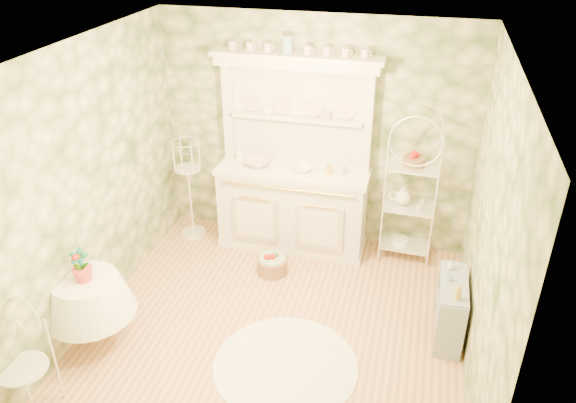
% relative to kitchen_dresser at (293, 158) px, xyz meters
% --- Properties ---
extents(floor, '(3.60, 3.60, 0.00)m').
position_rel_kitchen_dresser_xyz_m(floor, '(0.20, -1.52, -1.15)').
color(floor, tan).
rests_on(floor, ground).
extents(ceiling, '(3.60, 3.60, 0.00)m').
position_rel_kitchen_dresser_xyz_m(ceiling, '(0.20, -1.52, 1.56)').
color(ceiling, white).
rests_on(ceiling, floor).
extents(wall_left, '(3.60, 3.60, 0.00)m').
position_rel_kitchen_dresser_xyz_m(wall_left, '(-1.60, -1.52, 0.21)').
color(wall_left, beige).
rests_on(wall_left, floor).
extents(wall_right, '(3.60, 3.60, 0.00)m').
position_rel_kitchen_dresser_xyz_m(wall_right, '(2.00, -1.52, 0.21)').
color(wall_right, beige).
rests_on(wall_right, floor).
extents(wall_back, '(3.60, 3.60, 0.00)m').
position_rel_kitchen_dresser_xyz_m(wall_back, '(0.20, 0.28, 0.21)').
color(wall_back, beige).
rests_on(wall_back, floor).
extents(wall_front, '(3.60, 3.60, 0.00)m').
position_rel_kitchen_dresser_xyz_m(wall_front, '(0.20, -3.32, 0.21)').
color(wall_front, beige).
rests_on(wall_front, floor).
extents(kitchen_dresser, '(1.87, 0.61, 2.29)m').
position_rel_kitchen_dresser_xyz_m(kitchen_dresser, '(0.00, 0.00, 0.00)').
color(kitchen_dresser, white).
rests_on(kitchen_dresser, floor).
extents(bakers_rack, '(0.55, 0.41, 1.70)m').
position_rel_kitchen_dresser_xyz_m(bakers_rack, '(1.34, 0.10, -0.30)').
color(bakers_rack, white).
rests_on(bakers_rack, floor).
extents(side_shelf, '(0.28, 0.69, 0.58)m').
position_rel_kitchen_dresser_xyz_m(side_shelf, '(1.84, -1.20, -0.86)').
color(side_shelf, '#909CAF').
rests_on(side_shelf, floor).
extents(round_table, '(0.75, 0.75, 0.71)m').
position_rel_kitchen_dresser_xyz_m(round_table, '(-1.41, -2.12, -0.79)').
color(round_table, white).
rests_on(round_table, floor).
extents(cafe_chair, '(0.50, 0.50, 0.89)m').
position_rel_kitchen_dresser_xyz_m(cafe_chair, '(-1.48, -2.99, -0.70)').
color(cafe_chair, white).
rests_on(cafe_chair, floor).
extents(birdcage_stand, '(0.36, 0.36, 1.42)m').
position_rel_kitchen_dresser_xyz_m(birdcage_stand, '(-1.27, -0.09, -0.43)').
color(birdcage_stand, white).
rests_on(birdcage_stand, floor).
extents(floor_basket, '(0.39, 0.39, 0.21)m').
position_rel_kitchen_dresser_xyz_m(floor_basket, '(-0.08, -0.64, -1.04)').
color(floor_basket, '#906A4A').
rests_on(floor_basket, floor).
extents(lace_rug, '(1.70, 1.70, 0.01)m').
position_rel_kitchen_dresser_xyz_m(lace_rug, '(0.43, -2.01, -1.14)').
color(lace_rug, white).
rests_on(lace_rug, floor).
extents(bowl_floral, '(0.37, 0.37, 0.07)m').
position_rel_kitchen_dresser_xyz_m(bowl_floral, '(-0.42, -0.00, -0.13)').
color(bowl_floral, white).
rests_on(bowl_floral, kitchen_dresser).
extents(bowl_white, '(0.23, 0.23, 0.07)m').
position_rel_kitchen_dresser_xyz_m(bowl_white, '(0.12, -0.02, -0.13)').
color(bowl_white, white).
rests_on(bowl_white, kitchen_dresser).
extents(cup_left, '(0.13, 0.13, 0.09)m').
position_rel_kitchen_dresser_xyz_m(cup_left, '(-0.34, 0.15, 0.47)').
color(cup_left, white).
rests_on(cup_left, kitchen_dresser).
extents(cup_right, '(0.13, 0.13, 0.09)m').
position_rel_kitchen_dresser_xyz_m(cup_right, '(0.35, 0.16, 0.47)').
color(cup_right, white).
rests_on(cup_right, kitchen_dresser).
extents(potted_geranium, '(0.20, 0.17, 0.33)m').
position_rel_kitchen_dresser_xyz_m(potted_geranium, '(-1.41, -2.13, -0.30)').
color(potted_geranium, '#3F7238').
rests_on(potted_geranium, round_table).
extents(bottle_amber, '(0.08, 0.08, 0.16)m').
position_rel_kitchen_dresser_xyz_m(bottle_amber, '(1.86, -1.45, -0.46)').
color(bottle_amber, gold).
rests_on(bottle_amber, side_shelf).
extents(bottle_blue, '(0.05, 0.05, 0.10)m').
position_rel_kitchen_dresser_xyz_m(bottle_blue, '(1.78, -1.18, -0.49)').
color(bottle_blue, '#82A6BC').
rests_on(bottle_blue, side_shelf).
extents(bottle_glass, '(0.08, 0.08, 0.09)m').
position_rel_kitchen_dresser_xyz_m(bottle_glass, '(1.79, -0.99, -0.50)').
color(bottle_glass, silver).
rests_on(bottle_glass, side_shelf).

